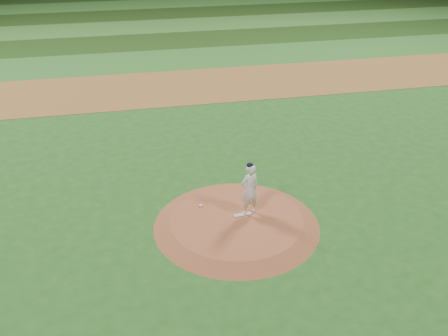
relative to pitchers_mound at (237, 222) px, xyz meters
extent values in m
plane|color=#245D1E|center=(0.00, 0.00, -0.12)|extent=(120.00, 120.00, 0.00)
cube|color=#915E2D|center=(0.00, 14.00, -0.12)|extent=(70.00, 6.00, 0.02)
cube|color=#306F28|center=(0.00, 19.50, -0.12)|extent=(70.00, 5.00, 0.02)
cube|color=#1F4114|center=(0.00, 24.50, -0.12)|extent=(70.00, 5.00, 0.02)
cube|color=#387B2C|center=(0.00, 29.50, -0.12)|extent=(70.00, 5.00, 0.02)
cube|color=#204014|center=(0.00, 34.50, -0.12)|extent=(70.00, 5.00, 0.02)
cube|color=#377D2D|center=(0.00, 39.50, -0.12)|extent=(70.00, 5.00, 0.02)
cone|color=#A35632|center=(0.00, 0.00, 0.00)|extent=(5.50, 5.50, 0.25)
cube|color=beige|center=(0.25, 0.19, 0.14)|extent=(0.63, 0.22, 0.03)
ellipsoid|color=white|center=(-1.03, 1.00, 0.16)|extent=(0.13, 0.13, 0.07)
imported|color=white|center=(0.48, 0.26, 1.05)|extent=(0.78, 0.64, 1.85)
ellipsoid|color=black|center=(0.48, 0.26, 1.95)|extent=(0.22, 0.22, 0.15)
camera|label=1|loc=(-3.25, -13.26, 9.50)|focal=40.00mm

